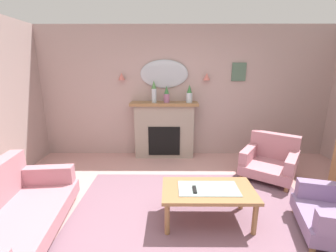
% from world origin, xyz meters
% --- Properties ---
extents(floor, '(6.96, 5.92, 0.10)m').
position_xyz_m(floor, '(0.00, 0.00, -0.05)').
color(floor, '#C6938E').
rests_on(floor, ground).
extents(wall_back, '(6.96, 0.10, 2.65)m').
position_xyz_m(wall_back, '(0.00, 2.51, 1.32)').
color(wall_back, '#B29993').
rests_on(wall_back, ground).
extents(patterned_rug, '(3.20, 2.40, 0.01)m').
position_xyz_m(patterned_rug, '(0.00, 0.20, 0.01)').
color(patterned_rug, '#7F5B6B').
rests_on(patterned_rug, ground).
extents(fireplace, '(1.36, 0.36, 1.16)m').
position_xyz_m(fireplace, '(-0.44, 2.29, 0.57)').
color(fireplace, gray).
rests_on(fireplace, ground).
extents(mantel_vase_left, '(0.10, 0.10, 0.43)m').
position_xyz_m(mantel_vase_left, '(-0.64, 2.26, 1.38)').
color(mantel_vase_left, silver).
rests_on(mantel_vase_left, fireplace).
extents(mantel_vase_centre, '(0.11, 0.11, 0.33)m').
position_xyz_m(mantel_vase_centre, '(-0.39, 2.26, 1.31)').
color(mantel_vase_centre, '#9E6084').
rests_on(mantel_vase_centre, fireplace).
extents(mantel_vase_right, '(0.12, 0.12, 0.35)m').
position_xyz_m(mantel_vase_right, '(0.06, 2.26, 1.32)').
color(mantel_vase_right, silver).
rests_on(mantel_vase_right, fireplace).
extents(wall_mirror, '(0.96, 0.06, 0.56)m').
position_xyz_m(wall_mirror, '(-0.44, 2.43, 1.71)').
color(wall_mirror, '#B2BCC6').
extents(wall_sconce_left, '(0.14, 0.14, 0.14)m').
position_xyz_m(wall_sconce_left, '(-1.29, 2.38, 1.66)').
color(wall_sconce_left, '#D17066').
extents(wall_sconce_right, '(0.14, 0.14, 0.14)m').
position_xyz_m(wall_sconce_right, '(0.41, 2.38, 1.66)').
color(wall_sconce_right, '#D17066').
extents(framed_picture, '(0.28, 0.03, 0.36)m').
position_xyz_m(framed_picture, '(1.06, 2.44, 1.75)').
color(framed_picture, '#4C6B56').
extents(coffee_table, '(1.10, 0.60, 0.45)m').
position_xyz_m(coffee_table, '(0.13, 0.18, 0.38)').
color(coffee_table, olive).
rests_on(coffee_table, ground).
extents(tv_remote, '(0.04, 0.16, 0.02)m').
position_xyz_m(tv_remote, '(-0.04, 0.14, 0.45)').
color(tv_remote, black).
rests_on(tv_remote, coffee_table).
extents(floral_couch, '(1.02, 1.79, 0.76)m').
position_xyz_m(floral_couch, '(-2.09, -0.18, 0.32)').
color(floral_couch, '#B77A84').
rests_on(floral_couch, ground).
extents(armchair_near_fireplace, '(1.12, 1.13, 0.71)m').
position_xyz_m(armchair_near_fireplace, '(1.41, 1.40, 0.31)').
color(armchair_near_fireplace, '#B77A84').
rests_on(armchair_near_fireplace, ground).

